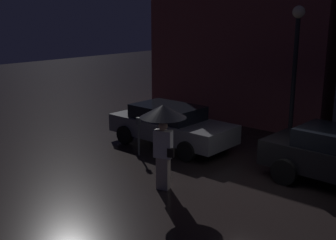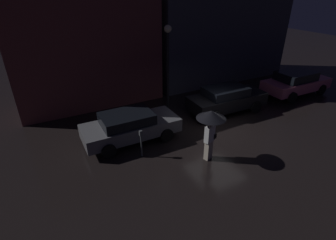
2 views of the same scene
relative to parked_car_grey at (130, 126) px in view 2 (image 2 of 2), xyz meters
name	(u,v)px [view 2 (image 2 of 2)]	position (x,y,z in m)	size (l,w,h in m)	color
ground_plane	(218,131)	(3.98, -1.29, -0.71)	(60.00, 60.00, 0.00)	black
building_facade_left	(85,44)	(-0.39, 5.21, 2.66)	(7.85, 3.00, 6.74)	brown
building_facade_right	(222,20)	(8.93, 5.21, 3.40)	(9.96, 3.00, 8.23)	#3D3D47
parked_car_grey	(130,126)	(0.00, 0.00, 0.00)	(4.29, 1.94, 1.34)	slate
parked_car_black	(227,99)	(5.65, 0.23, 0.06)	(4.36, 1.88, 1.45)	black
parked_car_pink	(296,82)	(11.22, 0.21, 0.07)	(4.46, 2.02, 1.48)	#DB6684
pedestrian_with_umbrella	(211,121)	(2.21, -2.85, 1.01)	(1.13, 1.13, 2.16)	beige
parking_meter	(141,141)	(-0.08, -1.41, 0.04)	(0.12, 0.10, 1.20)	#4C5154
street_lamp_near	(168,56)	(3.14, 2.27, 2.26)	(0.38, 0.38, 4.51)	black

